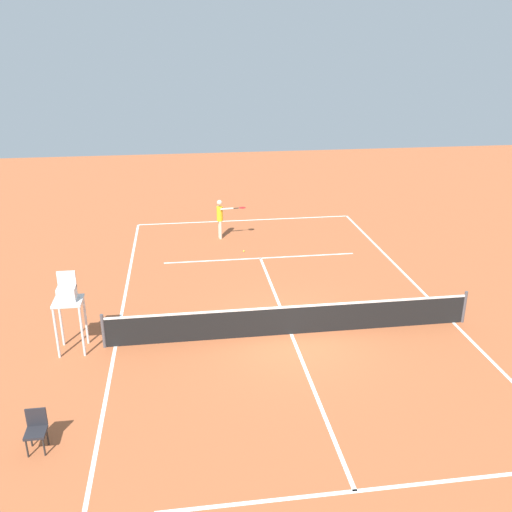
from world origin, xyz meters
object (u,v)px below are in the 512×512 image
Objects in this scene: umpire_chair at (68,300)px; tennis_ball at (244,251)px; player_serving at (221,215)px; courtside_chair_near at (36,428)px.

tennis_ball is at bearing -128.79° from umpire_chair.
umpire_chair is (5.05, 9.19, 0.53)m from player_serving.
courtside_chair_near is at bearing 62.69° from tennis_ball.
courtside_chair_near reaches higher than tennis_ball.
player_serving is 1.90× the size of courtside_chair_near.
player_serving is at bearing -67.15° from tennis_ball.
umpire_chair is at bearing 51.21° from tennis_ball.
courtside_chair_near is (5.94, 11.49, 0.50)m from tennis_ball.
courtside_chair_near is at bearing 88.89° from umpire_chair.
player_serving is 0.75× the size of umpire_chair.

